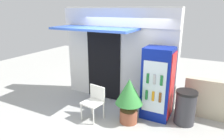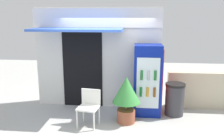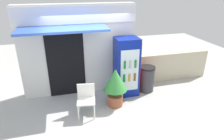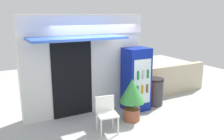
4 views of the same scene
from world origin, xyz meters
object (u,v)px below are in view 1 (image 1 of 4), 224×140
at_px(drink_cooler, 158,84).
at_px(plastic_chair, 94,100).
at_px(trash_bin, 185,107).
at_px(potted_plant_near_shop, 129,96).

xyz_separation_m(drink_cooler, plastic_chair, (-1.39, -0.80, -0.42)).
distance_m(plastic_chair, trash_bin, 2.25).
xyz_separation_m(drink_cooler, trash_bin, (0.71, 0.00, -0.49)).
bearing_deg(drink_cooler, potted_plant_near_shop, -131.80).
distance_m(plastic_chair, potted_plant_near_shop, 0.91).
relative_size(drink_cooler, plastic_chair, 2.17).
distance_m(drink_cooler, trash_bin, 0.87).
relative_size(drink_cooler, potted_plant_near_shop, 1.61).
height_order(plastic_chair, trash_bin, same).
relative_size(potted_plant_near_shop, trash_bin, 1.34).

